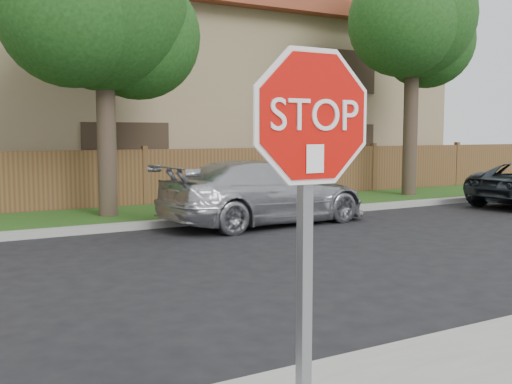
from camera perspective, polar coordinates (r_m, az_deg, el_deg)
far_curb at (r=12.48m, az=-23.00°, el=-3.92°), size 70.00×0.30×0.15m
tree_mid at (r=14.49m, az=-14.12°, el=16.73°), size 4.80×3.90×7.35m
tree_right at (r=19.46m, az=15.07°, el=15.90°), size 4.80×3.90×8.20m
stop_sign at (r=3.20m, az=5.17°, el=1.41°), size 1.01×0.13×2.55m
sedan_right at (r=13.44m, az=0.88°, el=-0.03°), size 5.12×2.45×1.44m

